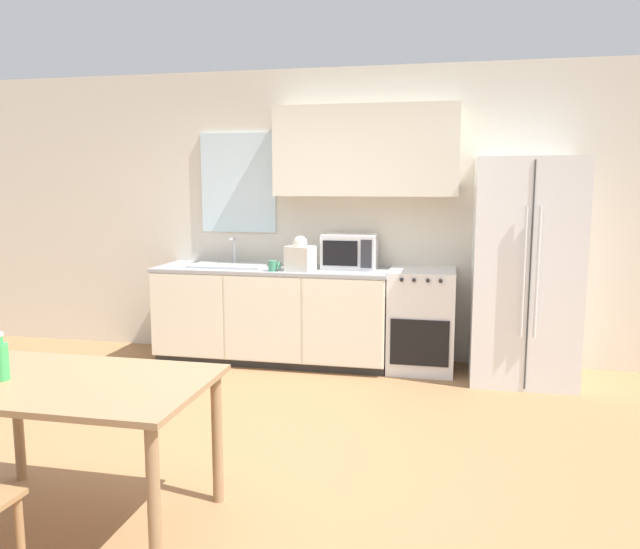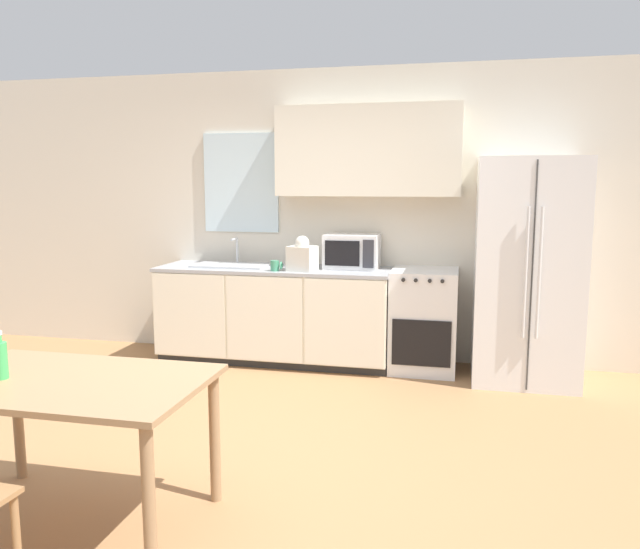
{
  "view_description": "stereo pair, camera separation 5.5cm",
  "coord_description": "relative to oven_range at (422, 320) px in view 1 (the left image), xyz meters",
  "views": [
    {
      "loc": [
        1.21,
        -3.44,
        1.66
      ],
      "look_at": [
        0.35,
        0.58,
        1.05
      ],
      "focal_mm": 35.0,
      "sensor_mm": 36.0,
      "label": 1
    },
    {
      "loc": [
        1.26,
        -3.43,
        1.66
      ],
      "look_at": [
        0.35,
        0.58,
        1.05
      ],
      "focal_mm": 35.0,
      "sensor_mm": 36.0,
      "label": 2
    }
  ],
  "objects": [
    {
      "name": "ground_plane",
      "position": [
        -0.96,
        -2.04,
        -0.45
      ],
      "size": [
        12.0,
        12.0,
        0.0
      ],
      "primitive_type": "plane",
      "color": "#9E7047"
    },
    {
      "name": "wall_back",
      "position": [
        -0.9,
        0.29,
        1.01
      ],
      "size": [
        12.0,
        0.38,
        2.7
      ],
      "color": "beige",
      "rests_on": "ground_plane"
    },
    {
      "name": "kitchen_counter",
      "position": [
        -1.37,
        -0.03,
        -0.0
      ],
      "size": [
        2.17,
        0.66,
        0.88
      ],
      "color": "#333333",
      "rests_on": "ground_plane"
    },
    {
      "name": "oven_range",
      "position": [
        0.0,
        0.0,
        0.0
      ],
      "size": [
        0.57,
        0.6,
        0.9
      ],
      "color": "white",
      "rests_on": "ground_plane"
    },
    {
      "name": "refrigerator",
      "position": [
        0.84,
        -0.08,
        0.48
      ],
      "size": [
        0.84,
        0.8,
        1.86
      ],
      "color": "white",
      "rests_on": "ground_plane"
    },
    {
      "name": "kitchen_sink",
      "position": [
        -1.79,
        -0.02,
        0.45
      ],
      "size": [
        0.69,
        0.4,
        0.26
      ],
      "color": "#B7BABC",
      "rests_on": "kitchen_counter"
    },
    {
      "name": "microwave",
      "position": [
        -0.66,
        0.09,
        0.59
      ],
      "size": [
        0.48,
        0.36,
        0.31
      ],
      "color": "silver",
      "rests_on": "kitchen_counter"
    },
    {
      "name": "coffee_mug",
      "position": [
        -1.29,
        -0.24,
        0.48
      ],
      "size": [
        0.11,
        0.08,
        0.09
      ],
      "color": "#3F8C66",
      "rests_on": "kitchen_counter"
    },
    {
      "name": "grocery_bag_0",
      "position": [
        -1.06,
        -0.18,
        0.57
      ],
      "size": [
        0.27,
        0.24,
        0.31
      ],
      "rotation": [
        0.0,
        0.0,
        -0.21
      ],
      "color": "silver",
      "rests_on": "kitchen_counter"
    },
    {
      "name": "dining_table",
      "position": [
        -1.51,
        -2.94,
        0.18
      ],
      "size": [
        1.3,
        0.82,
        0.73
      ],
      "color": "#997551",
      "rests_on": "ground_plane"
    },
    {
      "name": "drink_bottle",
      "position": [
        -1.83,
        -3.0,
        0.37
      ],
      "size": [
        0.07,
        0.07,
        0.23
      ],
      "color": "#3FB259",
      "rests_on": "dining_table"
    }
  ]
}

